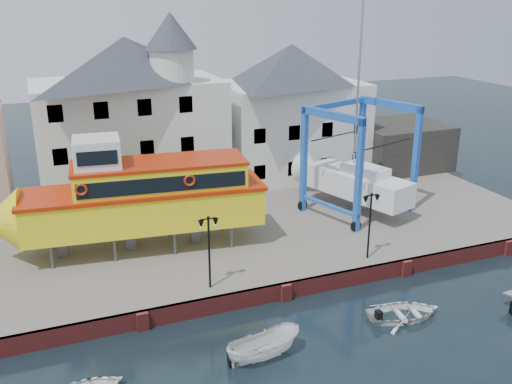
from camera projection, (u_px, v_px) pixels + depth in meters
name	position (u px, v px, depth m)	size (l,w,h in m)	color
ground	(285.00, 300.00, 31.91)	(140.00, 140.00, 0.00)	#16252B
hardstanding	(223.00, 222.00, 41.39)	(44.00, 22.00, 1.00)	#6D645C
quay_wall	(285.00, 291.00, 31.83)	(44.00, 0.47, 1.00)	maroon
building_white_main	(131.00, 115.00, 43.92)	(14.00, 8.30, 14.00)	silver
building_white_right	(291.00, 110.00, 49.51)	(12.00, 8.00, 11.20)	silver
shed_dark	(398.00, 145.00, 52.43)	(8.00, 7.00, 4.00)	black
lamp_post_left	(209.00, 234.00, 30.19)	(1.12, 0.32, 4.20)	black
lamp_post_right	(371.00, 209.00, 33.66)	(1.12, 0.32, 4.20)	black
tour_boat	(128.00, 198.00, 34.74)	(17.07, 5.71, 7.29)	#59595E
travel_lift	(349.00, 175.00, 42.16)	(8.36, 10.24, 15.03)	blue
motorboat_a	(263.00, 358.00, 26.82)	(1.43, 3.80, 1.47)	white
motorboat_b	(404.00, 318.00, 30.18)	(2.85, 3.99, 0.83)	white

